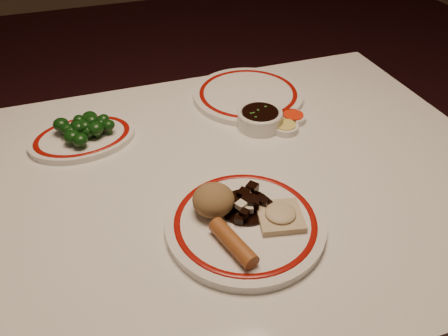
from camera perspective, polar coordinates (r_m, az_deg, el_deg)
dining_table at (r=0.99m, az=0.73°, el=-4.93°), size 1.20×0.90×0.75m
main_plate at (r=0.81m, az=2.79°, el=-7.23°), size 0.33×0.33×0.02m
rice_mound at (r=0.80m, az=-1.38°, el=-4.18°), size 0.08×0.08×0.06m
spring_roll at (r=0.75m, az=1.21°, el=-9.74°), size 0.06×0.11×0.03m
fried_wonton at (r=0.81m, az=7.36°, el=-6.15°), size 0.10×0.10×0.02m
stirfry_heap at (r=0.82m, az=3.08°, el=-4.63°), size 0.10×0.10×0.03m
broccoli_plate at (r=1.08m, az=-17.97°, el=3.78°), size 0.26×0.23×0.02m
broccoli_pile at (r=1.06m, az=-17.79°, el=5.08°), size 0.14×0.12×0.05m
soy_bowl at (r=1.07m, az=4.69°, el=6.39°), size 0.11×0.11×0.04m
sweet_sour_dish at (r=1.11m, az=9.00°, el=6.50°), size 0.06×0.06×0.02m
mustard_dish at (r=1.07m, az=8.01°, el=5.26°), size 0.06×0.06×0.02m
far_plate at (r=1.20m, az=3.16°, el=9.57°), size 0.32×0.32×0.02m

